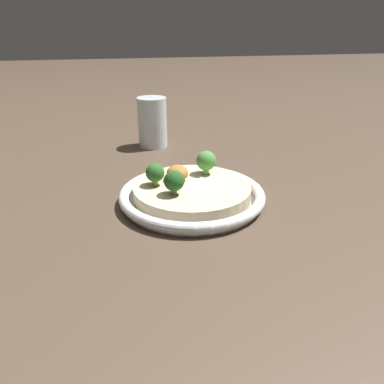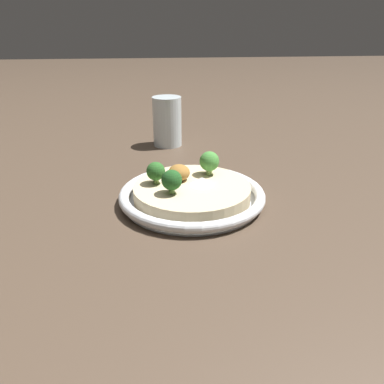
# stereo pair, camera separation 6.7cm
# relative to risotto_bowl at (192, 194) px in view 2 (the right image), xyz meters

# --- Properties ---
(ground_plane) EXTENTS (6.00, 6.00, 0.00)m
(ground_plane) POSITION_rel_risotto_bowl_xyz_m (0.00, 0.00, -0.02)
(ground_plane) COLOR #47382B
(risotto_bowl) EXTENTS (0.26, 0.26, 0.03)m
(risotto_bowl) POSITION_rel_risotto_bowl_xyz_m (0.00, 0.00, 0.00)
(risotto_bowl) COLOR silver
(risotto_bowl) RESTS_ON ground_plane
(cheese_sprinkle) EXTENTS (0.04, 0.04, 0.01)m
(cheese_sprinkle) POSITION_rel_risotto_bowl_xyz_m (-0.00, 0.02, 0.02)
(cheese_sprinkle) COLOR white
(cheese_sprinkle) RESTS_ON risotto_bowl
(crispy_onion_garnish) EXTENTS (0.04, 0.04, 0.03)m
(crispy_onion_garnish) POSITION_rel_risotto_bowl_xyz_m (-0.03, -0.02, 0.03)
(crispy_onion_garnish) COLOR olive
(crispy_onion_garnish) RESTS_ON risotto_bowl
(broccoli_front_left) EXTENTS (0.03, 0.03, 0.04)m
(broccoli_front_left) POSITION_rel_risotto_bowl_xyz_m (-0.02, -0.06, 0.04)
(broccoli_front_left) COLOR #84A856
(broccoli_front_left) RESTS_ON risotto_bowl
(broccoli_left) EXTENTS (0.04, 0.04, 0.05)m
(broccoli_left) POSITION_rel_risotto_bowl_xyz_m (-0.05, 0.04, 0.04)
(broccoli_left) COLOR #84A856
(broccoli_left) RESTS_ON risotto_bowl
(broccoli_front) EXTENTS (0.04, 0.04, 0.04)m
(broccoli_front) POSITION_rel_risotto_bowl_xyz_m (0.03, -0.04, 0.04)
(broccoli_front) COLOR #668E47
(broccoli_front) RESTS_ON risotto_bowl
(drinking_glass) EXTENTS (0.07, 0.07, 0.13)m
(drinking_glass) POSITION_rel_risotto_bowl_xyz_m (-0.35, -0.02, 0.05)
(drinking_glass) COLOR silver
(drinking_glass) RESTS_ON ground_plane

